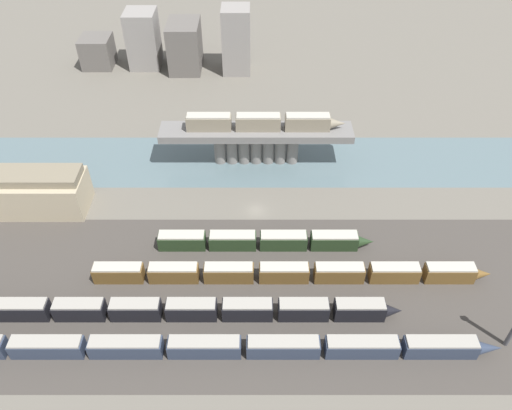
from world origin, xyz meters
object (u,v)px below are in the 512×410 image
at_px(train_on_bridge, 263,122).
at_px(train_yard_outer, 264,241).
at_px(train_yard_far, 289,273).
at_px(train_yard_near, 213,347).
at_px(train_yard_mid, 169,310).
at_px(warehouse_building, 28,191).

xyz_separation_m(train_on_bridge, train_yard_outer, (-0.17, -30.62, -10.00)).
bearing_deg(train_yard_far, train_on_bridge, 97.02).
xyz_separation_m(train_yard_near, train_yard_mid, (-8.63, 7.79, 0.15)).
relative_size(train_on_bridge, train_yard_outer, 0.85).
bearing_deg(train_yard_near, train_yard_outer, 70.50).
distance_m(train_on_bridge, warehouse_building, 57.08).
relative_size(train_on_bridge, warehouse_building, 1.50).
height_order(train_yard_mid, warehouse_building, warehouse_building).
distance_m(train_yard_far, warehouse_building, 62.53).
xyz_separation_m(train_on_bridge, train_yard_mid, (-17.89, -48.51, -9.89)).
height_order(train_yard_far, train_yard_outer, train_yard_far).
bearing_deg(train_yard_far, warehouse_building, 159.76).
height_order(train_yard_near, warehouse_building, warehouse_building).
distance_m(train_on_bridge, train_yard_far, 41.10).
bearing_deg(train_yard_outer, train_yard_near, -109.50).
height_order(train_yard_near, train_yard_far, train_yard_far).
bearing_deg(warehouse_building, train_yard_far, -20.24).
xyz_separation_m(train_on_bridge, warehouse_building, (-53.73, -17.97, -6.95)).
bearing_deg(train_yard_mid, warehouse_building, 139.57).
relative_size(train_yard_mid, train_yard_outer, 1.87).
bearing_deg(train_yard_near, train_yard_far, 49.75).
bearing_deg(train_yard_near, warehouse_building, 139.24).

